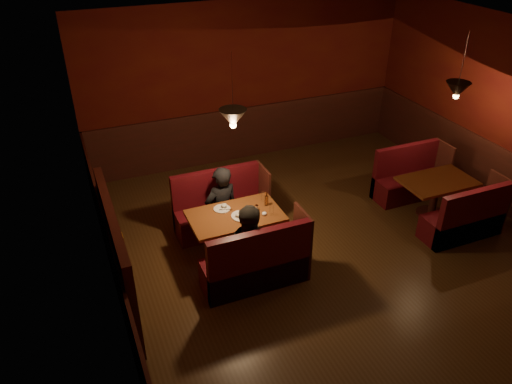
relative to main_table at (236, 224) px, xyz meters
name	(u,v)px	position (x,y,z in m)	size (l,w,h in m)	color
room	(328,197)	(1.03, -0.62, 0.54)	(6.02, 7.02, 2.92)	#462C14
main_table	(236,224)	(0.00, 0.00, 0.00)	(1.25, 0.76, 0.87)	brown
main_bench_far	(221,211)	(0.01, 0.71, -0.22)	(1.37, 0.49, 0.93)	#370D10
main_bench_near	(257,267)	(0.01, -0.71, -0.22)	(1.37, 0.49, 0.93)	#370D10
second_table	(436,189)	(3.19, -0.23, -0.05)	(1.11, 0.71, 0.62)	brown
second_bench_far	(409,180)	(3.22, 0.43, -0.24)	(1.22, 0.46, 0.87)	#370D10
second_bench_near	(466,221)	(3.22, -0.89, -0.24)	(1.22, 0.46, 0.87)	#370D10
diner_a	(221,191)	(-0.02, 0.56, 0.21)	(0.53, 0.35, 1.46)	black
diner_b	(252,234)	(0.00, -0.58, 0.21)	(0.71, 0.55, 1.45)	black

